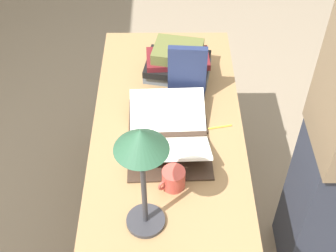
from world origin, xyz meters
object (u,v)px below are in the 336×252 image
object	(u,v)px
book_standing_upright	(187,74)
coffee_mug	(173,179)
open_book	(168,133)
pencil	(213,128)
reading_lamp	(142,153)
book_stack_tall	(178,62)

from	to	relation	value
book_standing_upright	coffee_mug	size ratio (longest dim) A/B	2.65
open_book	pencil	distance (m)	0.20
book_standing_upright	reading_lamp	size ratio (longest dim) A/B	0.59
book_stack_tall	reading_lamp	xyz separation A→B (m)	(-0.80, 0.13, 0.29)
book_stack_tall	reading_lamp	world-z (taller)	reading_lamp
book_stack_tall	pencil	xyz separation A→B (m)	(-0.35, -0.14, -0.07)
book_standing_upright	open_book	bearing A→B (deg)	165.71
reading_lamp	book_stack_tall	bearing A→B (deg)	-8.95
book_stack_tall	reading_lamp	bearing A→B (deg)	171.05
open_book	pencil	xyz separation A→B (m)	(0.05, -0.19, -0.02)
open_book	book_stack_tall	distance (m)	0.40
pencil	coffee_mug	bearing A→B (deg)	149.74
coffee_mug	open_book	bearing A→B (deg)	3.74
book_standing_upright	book_stack_tall	bearing A→B (deg)	16.93
reading_lamp	coffee_mug	distance (m)	0.37
open_book	book_stack_tall	world-z (taller)	book_stack_tall
book_stack_tall	coffee_mug	distance (m)	0.64
open_book	book_stack_tall	xyz separation A→B (m)	(0.40, -0.04, 0.05)
book_stack_tall	book_standing_upright	world-z (taller)	book_standing_upright
book_stack_tall	book_standing_upright	distance (m)	0.17
reading_lamp	pencil	distance (m)	0.64
reading_lamp	pencil	world-z (taller)	reading_lamp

